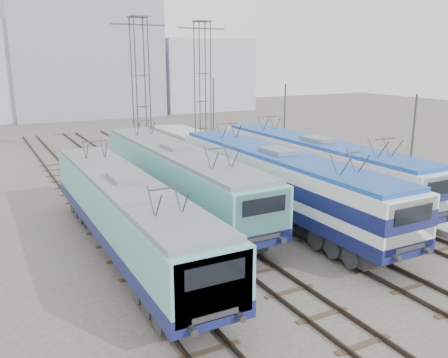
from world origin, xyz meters
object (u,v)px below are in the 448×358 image
mast_mid (284,130)px  locomotive_far_right (318,163)px  catenary_tower_west (141,86)px  mast_rear (214,114)px  locomotive_center_left (178,174)px  locomotive_far_left (127,211)px  locomotive_center_right (278,178)px  catenary_tower_east (203,83)px  mast_front (411,159)px

mast_mid → locomotive_far_right: bearing=-106.1°
catenary_tower_west → mast_rear: catenary_tower_west is taller
locomotive_center_left → locomotive_far_right: size_ratio=1.01×
locomotive_center_left → mast_mid: size_ratio=2.68×
locomotive_far_right → mast_rear: (1.85, 18.41, 1.14)m
locomotive_far_left → locomotive_center_left: 6.66m
locomotive_center_right → locomotive_far_right: 4.99m
locomotive_far_right → catenary_tower_east: size_ratio=1.55×
mast_mid → mast_rear: 12.00m
locomotive_center_right → catenary_tower_east: bearing=77.1°
locomotive_center_left → catenary_tower_west: size_ratio=1.56×
locomotive_far_left → locomotive_center_right: (9.00, 1.27, 0.16)m
locomotive_far_left → locomotive_center_right: locomotive_center_right is taller
locomotive_far_left → mast_rear: bearing=54.9°
locomotive_far_left → catenary_tower_west: (6.75, 17.83, 4.43)m
catenary_tower_west → catenary_tower_east: (6.50, 2.00, 0.00)m
locomotive_center_right → locomotive_far_right: size_ratio=1.01×
catenary_tower_east → mast_mid: bearing=-78.1°
locomotive_far_left → mast_mid: mast_mid is taller
locomotive_center_left → catenary_tower_east: bearing=59.6°
locomotive_center_right → catenary_tower_east: 19.51m
locomotive_center_right → catenary_tower_east: catenary_tower_east is taller
catenary_tower_east → mast_mid: catenary_tower_east is taller
catenary_tower_east → mast_front: size_ratio=1.71×
catenary_tower_east → mast_rear: (2.10, 2.00, -3.14)m
mast_front → catenary_tower_east: bearing=95.5°
locomotive_center_left → mast_rear: size_ratio=2.68×
catenary_tower_west → mast_mid: (8.60, -8.00, -3.14)m
locomotive_far_left → locomotive_center_left: bearing=47.4°
catenary_tower_west → mast_mid: 12.16m
catenary_tower_west → mast_front: bearing=-66.7°
locomotive_far_right → catenary_tower_west: (-6.75, 14.41, 4.28)m
locomotive_far_left → catenary_tower_east: bearing=56.2°
locomotive_far_left → locomotive_center_left: (4.50, 4.90, 0.11)m
locomotive_far_right → locomotive_far_left: bearing=-165.8°
mast_front → mast_rear: 24.00m
locomotive_center_right → catenary_tower_west: 17.25m
locomotive_far_right → mast_front: mast_front is taller
locomotive_center_left → mast_rear: mast_rear is taller
locomotive_center_left → locomotive_far_right: bearing=-9.4°
mast_rear → catenary_tower_east: bearing=-136.4°
mast_front → mast_mid: 12.00m
locomotive_center_left → mast_mid: 11.97m
catenary_tower_west → mast_front: catenary_tower_west is taller
mast_mid → catenary_tower_west: bearing=137.1°
locomotive_center_left → mast_mid: bearing=24.4°
locomotive_center_right → mast_mid: bearing=53.4°
mast_front → locomotive_center_right: bearing=151.6°
locomotive_center_right → locomotive_far_right: (4.50, 2.15, -0.02)m
locomotive_center_left → locomotive_center_right: locomotive_center_left is taller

